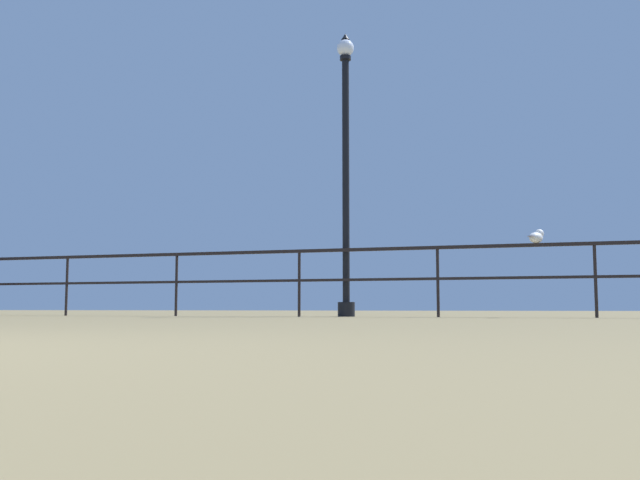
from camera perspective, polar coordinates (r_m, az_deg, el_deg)
name	(u,v)px	position (r m, az deg, el deg)	size (l,w,h in m)	color
pier_railing	(366,265)	(10.49, 3.77, -2.08)	(19.12, 0.05, 1.03)	black
lamppost_center	(346,165)	(10.96, 2.10, 6.11)	(0.27, 0.27, 4.45)	black
seagull_on_rail	(537,237)	(10.22, 17.15, 0.26)	(0.26, 0.42, 0.21)	white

